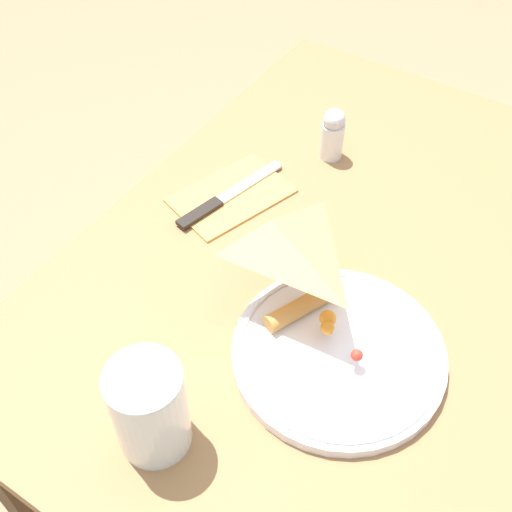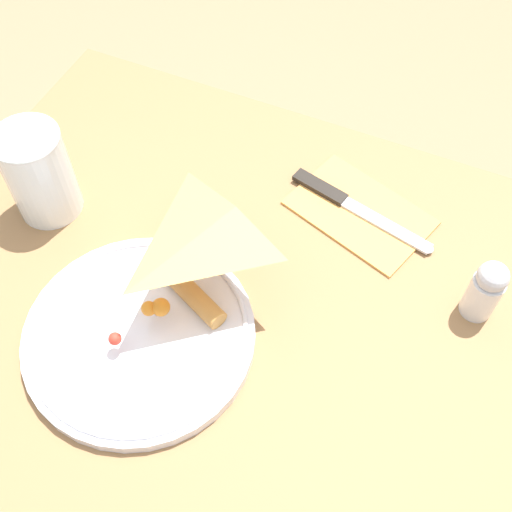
% 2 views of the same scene
% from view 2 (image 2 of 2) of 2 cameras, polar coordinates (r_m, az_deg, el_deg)
% --- Properties ---
extents(ground_plane, '(6.00, 6.00, 0.00)m').
position_cam_2_polar(ground_plane, '(1.43, 1.78, -19.84)').
color(ground_plane, '#997A56').
extents(dining_table, '(0.99, 0.67, 0.71)m').
position_cam_2_polar(dining_table, '(0.87, 2.79, -10.11)').
color(dining_table, olive).
rests_on(dining_table, ground_plane).
extents(plate_pizza, '(0.27, 0.27, 0.05)m').
position_cam_2_polar(plate_pizza, '(0.75, -10.27, -6.70)').
color(plate_pizza, white).
rests_on(plate_pizza, dining_table).
extents(milk_glass, '(0.08, 0.08, 0.13)m').
position_cam_2_polar(milk_glass, '(0.86, -18.65, 6.80)').
color(milk_glass, white).
rests_on(milk_glass, dining_table).
extents(napkin_folded, '(0.20, 0.16, 0.00)m').
position_cam_2_polar(napkin_folded, '(0.86, 9.22, 3.84)').
color(napkin_folded, '#E59E4C').
rests_on(napkin_folded, dining_table).
extents(butter_knife, '(0.21, 0.07, 0.01)m').
position_cam_2_polar(butter_knife, '(0.86, 8.64, 4.40)').
color(butter_knife, black).
rests_on(butter_knife, napkin_folded).
extents(salt_shaker, '(0.04, 0.04, 0.09)m').
position_cam_2_polar(salt_shaker, '(0.77, 19.74, -2.83)').
color(salt_shaker, silver).
rests_on(salt_shaker, dining_table).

